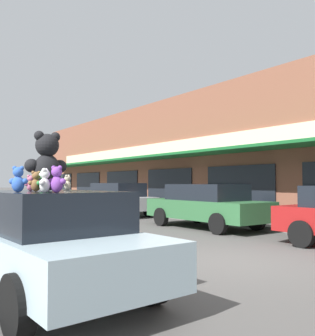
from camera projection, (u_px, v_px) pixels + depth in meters
ground_plane at (224, 261)px, 7.69m from camera, size 260.00×260.00×0.00m
storefront_row at (233, 158)px, 24.22m from camera, size 12.36×36.08×6.44m
plush_art_car at (48, 239)px, 5.48m from camera, size 2.09×4.44×1.49m
teddy_bear_giant at (47, 162)px, 5.73m from camera, size 0.67×0.41×0.91m
teddy_bear_green at (44, 182)px, 5.23m from camera, size 0.21×0.13×0.28m
teddy_bear_blue at (18, 180)px, 4.79m from camera, size 0.24×0.22×0.34m
teddy_bear_purple at (57, 180)px, 4.59m from camera, size 0.21×0.25×0.34m
teddy_bear_brown at (36, 182)px, 5.27m from camera, size 0.22×0.14×0.29m
teddy_bear_cream at (67, 183)px, 6.41m from camera, size 0.18×0.17×0.26m
teddy_bear_pink at (31, 183)px, 5.60m from camera, size 0.18×0.12×0.24m
teddy_bear_white at (45, 181)px, 4.54m from camera, size 0.19×0.22×0.30m
parked_car_far_center at (206, 205)px, 13.37m from camera, size 2.03×4.77×1.56m
parked_car_far_right at (118, 198)px, 18.41m from camera, size 1.97×4.44×1.60m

